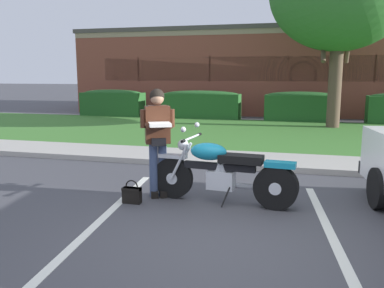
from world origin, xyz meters
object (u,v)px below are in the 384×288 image
motorcycle (228,172)px  rider_person (158,134)px  hedge_left (113,102)px  handbag (132,194)px  brick_building (291,71)px  hedge_center_right (301,106)px  hedge_center_left (201,104)px

motorcycle → rider_person: (-1.13, 0.07, 0.53)m
motorcycle → rider_person: size_ratio=1.32×
rider_person → hedge_left: 12.88m
handbag → hedge_left: (-5.96, 11.69, 0.51)m
hedge_left → brick_building: bearing=36.6°
rider_person → hedge_left: (-6.24, 11.26, -0.36)m
handbag → brick_building: bearing=84.2°
hedge_center_right → brick_building: (-0.61, 5.75, 1.43)m
handbag → brick_building: brick_building is taller
motorcycle → rider_person: bearing=176.6°
brick_building → handbag: bearing=-95.8°
handbag → hedge_left: hedge_left is taller
motorcycle → hedge_left: 13.52m
hedge_center_left → hedge_center_right: bearing=0.0°
hedge_center_left → handbag: bearing=-81.3°
handbag → hedge_center_left: 11.83m
rider_person → hedge_center_right: size_ratio=0.60×
motorcycle → hedge_center_left: size_ratio=0.67×
rider_person → brick_building: (1.50, 17.01, 1.07)m
handbag → hedge_center_left: (-1.79, 11.69, 0.51)m
motorcycle → hedge_center_left: bearing=105.7°
hedge_center_left → rider_person: bearing=-79.6°
hedge_center_left → brick_building: bearing=58.2°
hedge_left → brick_building: brick_building is taller
hedge_center_right → motorcycle: bearing=-94.9°
handbag → hedge_center_left: hedge_center_left is taller
handbag → brick_building: size_ratio=0.02×
handbag → rider_person: bearing=56.8°
hedge_left → hedge_center_left: (4.17, -0.00, -0.00)m
hedge_center_right → brick_building: bearing=96.0°
hedge_left → hedge_center_right: (8.34, -0.00, -0.00)m
handbag → hedge_left: bearing=117.0°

